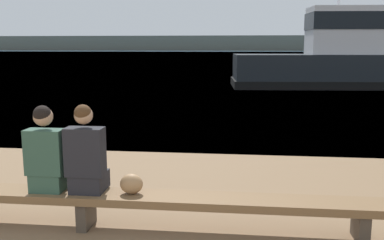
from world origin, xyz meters
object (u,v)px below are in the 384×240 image
(bench_main, at_px, (86,198))
(person_right, at_px, (86,155))
(person_left, at_px, (47,154))
(shopping_bag, at_px, (131,184))
(tugboat_red, at_px, (335,62))

(bench_main, bearing_deg, person_right, 22.66)
(bench_main, height_order, person_left, person_left)
(person_left, distance_m, shopping_bag, 1.04)
(person_right, height_order, tugboat_red, tugboat_red)
(person_left, xyz_separation_m, tugboat_red, (6.99, 18.14, 0.41))
(shopping_bag, height_order, tugboat_red, tugboat_red)
(shopping_bag, bearing_deg, bench_main, -178.46)
(bench_main, xyz_separation_m, shopping_bag, (0.54, 0.01, 0.19))
(shopping_bag, relative_size, tugboat_red, 0.03)
(bench_main, height_order, tugboat_red, tugboat_red)
(bench_main, distance_m, tugboat_red, 19.32)
(bench_main, xyz_separation_m, person_left, (-0.45, 0.01, 0.51))
(person_right, bearing_deg, bench_main, -157.34)
(person_right, xyz_separation_m, tugboat_red, (6.51, 18.14, 0.41))
(person_left, relative_size, person_right, 0.98)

